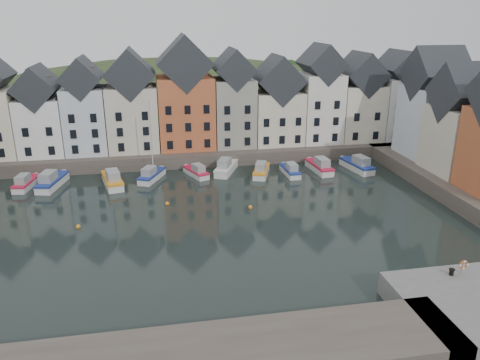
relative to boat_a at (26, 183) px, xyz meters
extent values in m
plane|color=black|center=(22.85, -17.69, -0.67)|extent=(260.00, 260.00, 0.00)
cube|color=#4B4139|center=(22.85, 12.31, 0.33)|extent=(90.00, 16.00, 2.00)
ellipsoid|color=#22371B|center=(22.85, 38.31, -18.67)|extent=(153.60, 70.40, 64.00)
sphere|color=black|center=(8.91, 33.24, 8.03)|extent=(5.77, 5.77, 5.77)
sphere|color=black|center=(47.71, 43.06, 7.45)|extent=(5.27, 5.27, 5.27)
sphere|color=black|center=(54.67, 36.51, 7.21)|extent=(5.07, 5.07, 5.07)
sphere|color=black|center=(37.12, 37.50, 7.15)|extent=(5.01, 5.01, 5.01)
sphere|color=black|center=(51.17, 42.56, 7.38)|extent=(5.21, 5.21, 5.21)
sphere|color=black|center=(24.83, 40.95, 7.66)|extent=(5.45, 5.45, 5.45)
sphere|color=black|center=(60.65, 30.62, 6.54)|extent=(4.49, 4.49, 4.49)
cube|color=white|center=(0.94, 10.31, 5.64)|extent=(6.56, 8.00, 8.61)
cube|color=#21252A|center=(0.94, 10.31, 11.57)|extent=(6.56, 8.16, 6.56)
cube|color=silver|center=(7.48, 10.31, 6.34)|extent=(6.20, 8.00, 10.02)
cube|color=#21252A|center=(7.48, 10.31, 12.88)|extent=(6.20, 8.16, 6.20)
cube|color=beige|center=(14.58, 10.31, 6.37)|extent=(7.70, 8.00, 10.08)
cube|color=#21252A|center=(14.58, 10.31, 13.32)|extent=(7.70, 8.16, 7.70)
cube|color=#C26037|center=(22.92, 10.31, 6.97)|extent=(8.69, 8.00, 11.28)
cube|color=#21252A|center=(22.92, 10.31, 14.77)|extent=(8.69, 8.16, 8.69)
cube|color=gray|center=(30.62, 10.31, 6.72)|extent=(6.43, 8.00, 10.78)
cube|color=#21252A|center=(30.62, 10.31, 13.71)|extent=(6.43, 8.16, 6.43)
cube|color=beige|center=(37.93, 10.31, 5.61)|extent=(7.88, 8.00, 8.56)
cube|color=#21252A|center=(37.93, 10.31, 11.84)|extent=(7.88, 8.16, 7.88)
cube|color=white|center=(45.26, 10.31, 6.97)|extent=(6.50, 8.00, 11.27)
cube|color=#21252A|center=(45.26, 10.31, 14.21)|extent=(6.50, 8.16, 6.50)
cube|color=#EEE5C8|center=(52.28, 10.31, 5.99)|extent=(7.23, 8.00, 9.32)
cube|color=#21252A|center=(52.28, 10.31, 12.44)|extent=(7.23, 8.16, 7.23)
cube|color=white|center=(59.13, 10.31, 6.49)|extent=(6.18, 8.00, 10.32)
cube|color=#21252A|center=(59.13, 10.31, 13.18)|extent=(6.18, 8.16, 6.18)
cube|color=silver|center=(58.85, -1.43, 6.52)|extent=(7.47, 8.00, 10.38)
cube|color=#21252A|center=(58.85, -1.43, 13.69)|extent=(7.62, 8.00, 8.00)
cube|color=beige|center=(58.85, -9.43, 5.77)|extent=(8.14, 8.00, 8.89)
cube|color=#21252A|center=(58.85, -9.43, 12.20)|extent=(8.30, 8.00, 8.00)
sphere|color=orange|center=(18.85, -9.69, -0.52)|extent=(0.50, 0.50, 0.50)
sphere|color=orange|center=(28.85, -12.69, -0.52)|extent=(0.50, 0.50, 0.50)
sphere|color=orange|center=(8.85, -14.69, -0.52)|extent=(0.50, 0.50, 0.50)
cube|color=silver|center=(0.03, 0.18, -0.33)|extent=(2.65, 5.94, 1.05)
cube|color=#C31B3C|center=(0.03, 0.18, 0.24)|extent=(2.77, 6.07, 0.24)
cube|color=gray|center=(-0.11, -0.67, 0.81)|extent=(1.70, 2.48, 1.15)
cube|color=silver|center=(3.51, -0.19, -0.27)|extent=(3.48, 7.13, 1.25)
cube|color=navy|center=(3.51, -0.19, 0.42)|extent=(3.62, 7.28, 0.29)
cube|color=gray|center=(3.29, -1.20, 1.10)|extent=(2.15, 3.02, 1.37)
cube|color=silver|center=(11.62, -1.08, -0.27)|extent=(3.51, 7.12, 1.25)
cube|color=orange|center=(11.62, -1.08, 0.41)|extent=(3.65, 7.28, 0.28)
cube|color=gray|center=(11.85, -2.08, 1.10)|extent=(2.16, 3.02, 1.37)
cube|color=silver|center=(17.04, 0.28, -0.32)|extent=(4.09, 6.14, 1.09)
cube|color=navy|center=(17.04, 0.28, 0.27)|extent=(4.23, 6.29, 0.25)
cube|color=gray|center=(16.67, -0.53, 0.87)|extent=(2.25, 2.74, 1.19)
cylinder|color=silver|center=(17.28, 0.82, 5.27)|extent=(0.14, 0.14, 10.88)
cube|color=silver|center=(23.43, 0.86, -0.35)|extent=(3.54, 5.62, 0.99)
cube|color=#C31B3C|center=(23.43, 0.86, 0.19)|extent=(3.66, 5.75, 0.23)
cube|color=gray|center=(23.73, 0.11, 0.73)|extent=(1.98, 2.48, 1.08)
cube|color=silver|center=(28.09, 1.68, -0.28)|extent=(4.48, 6.86, 1.21)
cube|color=silver|center=(28.09, 1.68, 0.38)|extent=(4.64, 7.02, 0.28)
cube|color=gray|center=(27.69, 0.77, 1.04)|extent=(2.48, 3.04, 1.32)
cube|color=silver|center=(33.03, -0.41, -0.32)|extent=(3.71, 6.27, 1.10)
cube|color=orange|center=(33.03, -0.41, 0.28)|extent=(3.85, 6.42, 0.25)
cube|color=gray|center=(32.73, -1.26, 0.89)|extent=(2.13, 2.74, 1.20)
cube|color=silver|center=(37.23, -1.05, -0.35)|extent=(1.80, 5.54, 1.01)
cube|color=navy|center=(37.23, -1.05, 0.20)|extent=(1.90, 5.65, 0.23)
cube|color=gray|center=(37.25, -1.87, 0.75)|extent=(1.34, 2.23, 1.10)
cube|color=silver|center=(42.04, -0.30, -0.29)|extent=(2.47, 6.64, 1.19)
cube|color=#C31B3C|center=(42.04, -0.30, 0.36)|extent=(2.59, 6.78, 0.27)
cube|color=gray|center=(42.12, -1.27, 1.01)|extent=(1.72, 2.71, 1.30)
cube|color=silver|center=(47.87, -0.77, -0.28)|extent=(3.17, 6.98, 1.23)
cube|color=navy|center=(47.87, -0.77, 0.40)|extent=(3.30, 7.14, 0.28)
cube|color=gray|center=(48.05, -1.77, 1.07)|extent=(2.02, 2.93, 1.35)
cylinder|color=black|center=(41.51, -34.19, 1.58)|extent=(0.36, 0.36, 0.50)
cylinder|color=black|center=(41.51, -34.19, 1.85)|extent=(0.48, 0.48, 0.08)
cube|color=gray|center=(42.48, -34.19, 1.88)|extent=(0.10, 0.10, 1.10)
torus|color=#C44E17|center=(42.48, -34.24, 2.23)|extent=(0.80, 0.14, 0.80)
camera|label=1|loc=(18.10, -64.49, 21.79)|focal=35.00mm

